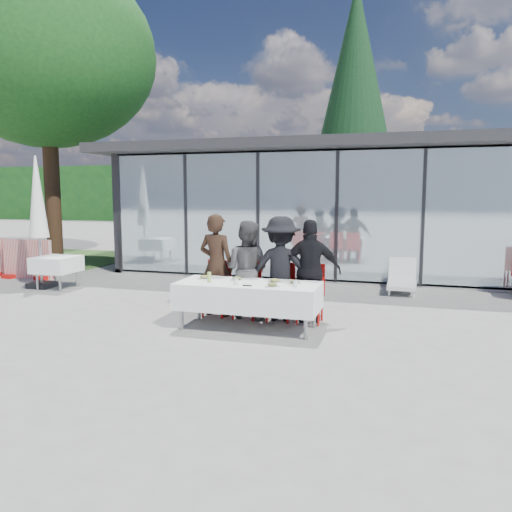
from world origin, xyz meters
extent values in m
plane|color=gray|center=(0.00, 0.00, 0.00)|extent=(90.00, 90.00, 0.00)
cube|color=gray|center=(2.00, 8.00, 0.05)|extent=(14.00, 8.00, 0.10)
cube|color=black|center=(2.00, 11.90, 1.60)|extent=(14.00, 0.20, 3.20)
cube|color=black|center=(-4.90, 8.00, 1.60)|extent=(0.20, 8.00, 3.20)
cube|color=silver|center=(2.00, 4.03, 1.60)|extent=(13.60, 0.06, 3.10)
cube|color=#2D2D30|center=(2.00, 7.60, 3.32)|extent=(14.80, 8.80, 0.24)
cube|color=#262628|center=(-4.80, 4.03, 1.60)|extent=(0.08, 0.10, 3.10)
cube|color=#262628|center=(-2.86, 4.03, 1.60)|extent=(0.08, 0.10, 3.10)
cube|color=#262628|center=(-0.91, 4.03, 1.60)|extent=(0.08, 0.10, 3.10)
cube|color=#262628|center=(1.03, 4.03, 1.60)|extent=(0.08, 0.10, 3.10)
cube|color=#262628|center=(2.97, 4.03, 1.60)|extent=(0.08, 0.10, 3.10)
cube|color=#BA0F0C|center=(-0.50, 6.50, 0.45)|extent=(0.45, 0.45, 0.90)
cube|color=#BA0F0C|center=(1.00, 7.00, 0.45)|extent=(0.45, 0.45, 0.90)
cube|color=#BA0F0C|center=(3.50, 6.50, 0.45)|extent=(0.45, 0.45, 0.90)
cube|color=#133B15|center=(-30.00, 28.00, 2.20)|extent=(6.50, 2.00, 4.40)
cube|color=#133B15|center=(-22.00, 28.00, 2.20)|extent=(6.50, 2.00, 4.40)
cube|color=#133B15|center=(-14.00, 28.00, 2.20)|extent=(6.50, 2.00, 4.40)
cube|color=#133B15|center=(-6.00, 28.00, 2.20)|extent=(6.50, 2.00, 4.40)
cube|color=#133B15|center=(2.00, 28.00, 2.20)|extent=(6.50, 2.00, 4.40)
cube|color=white|center=(0.22, -0.43, 0.54)|extent=(2.26, 0.96, 0.42)
cylinder|color=gray|center=(-0.78, -0.78, 0.35)|extent=(0.06, 0.06, 0.71)
cylinder|color=gray|center=(1.22, -0.78, 0.35)|extent=(0.06, 0.06, 0.71)
cylinder|color=gray|center=(-0.78, -0.08, 0.35)|extent=(0.06, 0.06, 0.71)
cylinder|color=gray|center=(1.22, -0.08, 0.35)|extent=(0.06, 0.06, 0.71)
imported|color=#322016|center=(-0.59, 0.27, 0.90)|extent=(0.75, 0.75, 1.81)
cube|color=#BA0F0C|center=(-0.59, 0.23, 0.45)|extent=(0.44, 0.44, 0.05)
cube|color=#BA0F0C|center=(-0.59, 0.43, 0.70)|extent=(0.44, 0.04, 0.55)
cylinder|color=#BA0F0C|center=(-0.77, 0.05, 0.21)|extent=(0.04, 0.04, 0.43)
cylinder|color=#BA0F0C|center=(-0.41, 0.05, 0.21)|extent=(0.04, 0.04, 0.43)
cylinder|color=#BA0F0C|center=(-0.77, 0.41, 0.21)|extent=(0.04, 0.04, 0.43)
cylinder|color=#BA0F0C|center=(-0.41, 0.41, 0.21)|extent=(0.04, 0.04, 0.43)
imported|color=#4C4C4C|center=(-0.03, 0.27, 0.85)|extent=(0.94, 0.94, 1.70)
cube|color=#BA0F0C|center=(-0.03, 0.23, 0.45)|extent=(0.44, 0.44, 0.05)
cube|color=#BA0F0C|center=(-0.03, 0.43, 0.70)|extent=(0.44, 0.04, 0.55)
cylinder|color=#BA0F0C|center=(-0.21, 0.05, 0.21)|extent=(0.04, 0.04, 0.43)
cylinder|color=#BA0F0C|center=(0.15, 0.05, 0.21)|extent=(0.04, 0.04, 0.43)
cylinder|color=#BA0F0C|center=(-0.21, 0.41, 0.21)|extent=(0.04, 0.04, 0.43)
cylinder|color=#BA0F0C|center=(0.15, 0.41, 0.21)|extent=(0.04, 0.04, 0.43)
imported|color=black|center=(0.58, 0.27, 0.89)|extent=(1.27, 1.27, 1.78)
cube|color=#BA0F0C|center=(0.58, 0.23, 0.45)|extent=(0.44, 0.44, 0.05)
cube|color=#BA0F0C|center=(0.58, 0.43, 0.70)|extent=(0.44, 0.04, 0.55)
cylinder|color=#BA0F0C|center=(0.40, 0.05, 0.21)|extent=(0.04, 0.04, 0.43)
cylinder|color=#BA0F0C|center=(0.76, 0.05, 0.21)|extent=(0.04, 0.04, 0.43)
cylinder|color=#BA0F0C|center=(0.40, 0.41, 0.21)|extent=(0.04, 0.04, 0.43)
cylinder|color=#BA0F0C|center=(0.76, 0.41, 0.21)|extent=(0.04, 0.04, 0.43)
imported|color=black|center=(1.09, 0.27, 0.87)|extent=(1.16, 1.16, 1.73)
cube|color=#BA0F0C|center=(1.09, 0.23, 0.45)|extent=(0.44, 0.44, 0.05)
cube|color=#BA0F0C|center=(1.09, 0.43, 0.70)|extent=(0.44, 0.04, 0.55)
cylinder|color=#BA0F0C|center=(0.91, 0.05, 0.21)|extent=(0.04, 0.04, 0.43)
cylinder|color=#BA0F0C|center=(1.27, 0.05, 0.21)|extent=(0.04, 0.04, 0.43)
cylinder|color=#BA0F0C|center=(0.91, 0.41, 0.21)|extent=(0.04, 0.04, 0.43)
cylinder|color=#BA0F0C|center=(1.27, 0.41, 0.21)|extent=(0.04, 0.04, 0.43)
cylinder|color=white|center=(-0.57, -0.32, 0.76)|extent=(0.24, 0.24, 0.01)
ellipsoid|color=#B19A47|center=(-0.57, -0.32, 0.79)|extent=(0.15, 0.15, 0.05)
cylinder|color=white|center=(-0.01, -0.30, 0.76)|extent=(0.24, 0.24, 0.01)
ellipsoid|color=#3E5A22|center=(-0.01, -0.30, 0.79)|extent=(0.15, 0.15, 0.05)
cylinder|color=white|center=(0.62, -0.30, 0.76)|extent=(0.24, 0.24, 0.01)
ellipsoid|color=#B19A47|center=(0.62, -0.30, 0.79)|extent=(0.15, 0.15, 0.05)
cylinder|color=white|center=(0.95, -0.35, 0.76)|extent=(0.24, 0.24, 0.01)
ellipsoid|color=#3E5A22|center=(0.95, -0.35, 0.79)|extent=(0.15, 0.15, 0.05)
cylinder|color=white|center=(0.68, -0.69, 0.76)|extent=(0.24, 0.24, 0.01)
ellipsoid|color=#3E5A22|center=(0.68, -0.69, 0.79)|extent=(0.15, 0.15, 0.05)
cylinder|color=#99C552|center=(-0.39, -0.57, 0.83)|extent=(0.06, 0.06, 0.17)
cylinder|color=silver|center=(0.08, -0.64, 0.80)|extent=(0.07, 0.07, 0.10)
cylinder|color=silver|center=(1.01, -0.58, 0.80)|extent=(0.07, 0.07, 0.10)
cube|color=black|center=(0.29, -0.71, 0.76)|extent=(0.14, 0.03, 0.01)
cube|color=white|center=(-4.97, 1.58, 0.56)|extent=(0.86, 0.86, 0.36)
cylinder|color=gray|center=(-5.27, 1.28, 0.36)|extent=(0.05, 0.05, 0.72)
cylinder|color=gray|center=(-4.67, 1.28, 0.36)|extent=(0.05, 0.05, 0.72)
cylinder|color=gray|center=(-5.27, 1.88, 0.36)|extent=(0.05, 0.05, 0.72)
cylinder|color=gray|center=(-4.67, 1.88, 0.36)|extent=(0.05, 0.05, 0.72)
cube|color=black|center=(-5.41, 1.60, 0.06)|extent=(0.50, 0.50, 0.12)
cylinder|color=gray|center=(-5.41, 1.60, 1.35)|extent=(0.06, 0.06, 2.70)
cone|color=white|center=(-5.41, 1.60, 2.08)|extent=(0.44, 0.44, 1.84)
cube|color=red|center=(-6.61, 2.54, 0.50)|extent=(1.40, 0.12, 1.00)
cube|color=#BA0F0C|center=(-7.11, 2.54, 0.05)|extent=(0.30, 0.45, 0.10)
cube|color=#BA0F0C|center=(-6.11, 2.54, 0.05)|extent=(0.30, 0.45, 0.10)
cube|color=white|center=(2.56, 3.40, 0.18)|extent=(0.61, 1.30, 0.08)
cube|color=white|center=(2.56, 3.95, 0.45)|extent=(0.60, 0.27, 0.54)
cylinder|color=white|center=(2.31, 2.85, 0.07)|extent=(0.04, 0.04, 0.14)
cylinder|color=white|center=(2.81, 2.85, 0.07)|extent=(0.04, 0.04, 0.14)
cylinder|color=white|center=(2.31, 3.95, 0.07)|extent=(0.04, 0.04, 0.14)
cylinder|color=white|center=(2.81, 3.95, 0.07)|extent=(0.04, 0.04, 0.14)
cylinder|color=#382316|center=(-8.50, 6.00, 2.20)|extent=(0.50, 0.50, 4.40)
ellipsoid|color=#133B15|center=(-8.50, 6.00, 6.50)|extent=(7.04, 6.40, 5.76)
cylinder|color=#382316|center=(0.50, 13.00, 1.00)|extent=(0.44, 0.44, 2.00)
cone|color=black|center=(0.50, 13.00, 6.00)|extent=(4.00, 4.00, 9.00)
cube|color=#385926|center=(-8.50, 6.00, 0.01)|extent=(5.00, 5.00, 0.02)
camera|label=1|loc=(2.55, -7.87, 2.15)|focal=35.00mm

